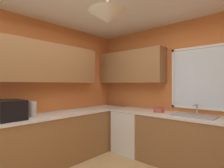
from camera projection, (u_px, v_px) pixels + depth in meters
name	position (u px, v px, depth m)	size (l,w,h in m)	color
room_shell	(112.00, 61.00, 2.59)	(3.67, 3.91, 2.67)	#D17238
counter_run_left	(45.00, 141.00, 2.99)	(0.65, 3.52, 0.89)	olive
counter_run_back	(180.00, 140.00, 3.04)	(2.76, 0.65, 0.89)	olive
dishwasher	(131.00, 131.00, 3.70)	(0.60, 0.60, 0.85)	white
microwave	(9.00, 110.00, 2.58)	(0.48, 0.36, 0.29)	black
kettle	(33.00, 109.00, 2.82)	(0.11, 0.11, 0.25)	#B7B7BC
sink_assembly	(194.00, 115.00, 2.89)	(0.66, 0.40, 0.19)	#9EA0A5
bowl	(159.00, 110.00, 3.30)	(0.20, 0.20, 0.09)	#B74C42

